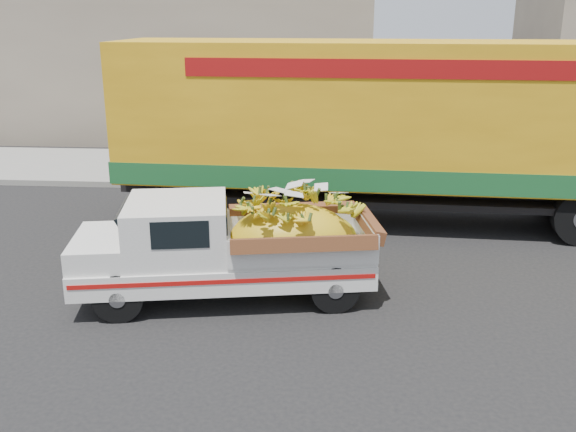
{
  "coord_description": "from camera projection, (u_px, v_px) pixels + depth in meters",
  "views": [
    {
      "loc": [
        -0.03,
        -9.6,
        4.31
      ],
      "look_at": [
        -0.82,
        0.51,
        1.12
      ],
      "focal_mm": 40.0,
      "sensor_mm": 36.0,
      "label": 1
    }
  ],
  "objects": [
    {
      "name": "ground",
      "position": [
        336.0,
        292.0,
        10.42
      ],
      "size": [
        100.0,
        100.0,
        0.0
      ],
      "primitive_type": "plane",
      "color": "black",
      "rests_on": "ground"
    },
    {
      "name": "curb",
      "position": [
        338.0,
        188.0,
        16.35
      ],
      "size": [
        60.0,
        0.25,
        0.15
      ],
      "primitive_type": "cube",
      "color": "gray",
      "rests_on": "ground"
    },
    {
      "name": "semi_trailer",
      "position": [
        403.0,
        125.0,
        13.31
      ],
      "size": [
        12.03,
        3.09,
        3.8
      ],
      "rotation": [
        0.0,
        0.0,
        -0.05
      ],
      "color": "black",
      "rests_on": "ground"
    },
    {
      "name": "sidewalk",
      "position": [
        338.0,
        169.0,
        18.35
      ],
      "size": [
        60.0,
        4.0,
        0.14
      ],
      "primitive_type": "cube",
      "color": "gray",
      "rests_on": "ground"
    },
    {
      "name": "building_left",
      "position": [
        125.0,
        65.0,
        23.83
      ],
      "size": [
        18.0,
        6.0,
        5.0
      ],
      "primitive_type": "cube",
      "color": "gray",
      "rests_on": "ground"
    },
    {
      "name": "pickup_truck",
      "position": [
        247.0,
        245.0,
        10.04
      ],
      "size": [
        4.78,
        2.44,
        1.6
      ],
      "rotation": [
        0.0,
        0.0,
        0.18
      ],
      "color": "black",
      "rests_on": "ground"
    }
  ]
}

